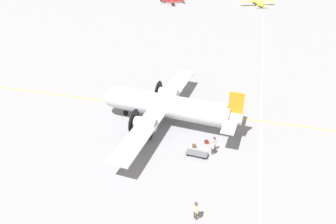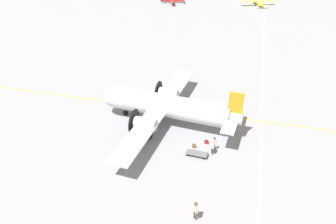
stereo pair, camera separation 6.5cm
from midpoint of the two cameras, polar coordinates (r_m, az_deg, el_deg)
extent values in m
plane|color=gray|center=(41.73, -0.04, -1.99)|extent=(300.00, 300.00, 0.00)
cube|color=gold|center=(44.57, 1.06, 0.36)|extent=(120.00, 0.16, 0.01)
cube|color=silver|center=(40.91, 15.86, -4.10)|extent=(0.16, 120.00, 0.01)
cylinder|color=silver|center=(40.46, -0.05, 0.86)|extent=(15.44, 4.00, 2.61)
cylinder|color=silver|center=(40.11, -0.05, 1.74)|extent=(14.63, 3.15, 1.83)
sphere|color=silver|center=(43.30, -9.61, 2.56)|extent=(2.48, 2.48, 2.48)
cylinder|color=silver|center=(38.87, 10.61, -0.89)|extent=(3.10, 1.70, 1.44)
cube|color=orange|center=(37.89, 11.70, 1.30)|extent=(1.68, 0.29, 3.00)
cube|color=silver|center=(38.76, 11.17, -0.83)|extent=(2.17, 7.59, 0.10)
cube|color=silver|center=(40.97, -1.52, 0.73)|extent=(4.56, 23.53, 0.20)
cylinder|color=silver|center=(37.92, -4.03, -2.05)|extent=(2.73, 1.67, 1.44)
cylinder|color=black|center=(38.44, -6.00, -1.65)|extent=(0.32, 3.01, 3.02)
sphere|color=black|center=(38.49, -6.17, -1.61)|extent=(0.50, 0.50, 0.50)
cylinder|color=silver|center=(44.29, 0.00, 3.26)|extent=(2.73, 1.67, 1.44)
cylinder|color=black|center=(44.74, -1.73, 3.55)|extent=(0.32, 3.01, 3.02)
sphere|color=black|center=(44.78, -1.88, 3.58)|extent=(0.50, 0.50, 0.50)
cylinder|color=#4C4C51|center=(38.42, -3.62, -3.45)|extent=(0.18, 0.18, 0.97)
cylinder|color=black|center=(38.70, -3.59, -4.04)|extent=(1.12, 0.40, 1.10)
cylinder|color=#4C4C51|center=(44.72, 0.32, 2.01)|extent=(0.18, 0.18, 0.97)
cylinder|color=black|center=(44.96, 0.32, 1.47)|extent=(1.12, 0.40, 1.10)
cylinder|color=#4C4C51|center=(43.37, -7.48, 0.34)|extent=(0.14, 0.14, 0.88)
cylinder|color=black|center=(43.60, -7.44, -0.16)|extent=(0.71, 0.24, 0.70)
cylinder|color=#473D2D|center=(29.95, 4.58, -17.29)|extent=(0.13, 0.13, 0.90)
cylinder|color=#473D2D|center=(29.82, 4.89, -17.60)|extent=(0.13, 0.13, 0.90)
cube|color=beige|center=(29.30, 4.80, -16.43)|extent=(0.45, 0.45, 0.67)
sphere|color=tan|center=(28.94, 4.85, -15.78)|extent=(0.30, 0.30, 0.30)
cylinder|color=beige|center=(29.47, 4.48, -16.16)|extent=(0.10, 0.10, 0.64)
cylinder|color=beige|center=(29.19, 5.13, -16.80)|extent=(0.10, 0.10, 0.64)
cube|color=black|center=(29.29, 4.99, -16.24)|extent=(0.05, 0.04, 0.43)
cylinder|color=#473D2D|center=(28.85, 4.86, -15.61)|extent=(0.44, 0.44, 0.07)
cylinder|color=#473D2D|center=(36.69, 7.76, -6.81)|extent=(0.12, 0.12, 0.83)
cylinder|color=#473D2D|center=(36.87, 7.60, -6.59)|extent=(0.12, 0.12, 0.83)
cube|color=white|center=(36.34, 7.76, -5.79)|extent=(0.37, 0.44, 0.62)
sphere|color=tan|center=(36.07, 7.81, -5.22)|extent=(0.28, 0.28, 0.28)
cylinder|color=white|center=(36.18, 7.92, -6.06)|extent=(0.10, 0.10, 0.59)
cylinder|color=white|center=(36.54, 7.60, -5.61)|extent=(0.10, 0.10, 0.59)
cylinder|color=#2D2D33|center=(37.39, 8.09, -6.05)|extent=(0.12, 0.12, 0.81)
cylinder|color=#2D2D33|center=(37.31, 7.76, -6.11)|extent=(0.12, 0.12, 0.81)
cube|color=white|center=(36.93, 8.01, -5.21)|extent=(0.43, 0.35, 0.61)
sphere|color=tan|center=(36.67, 8.06, -4.66)|extent=(0.27, 0.27, 0.27)
cylinder|color=white|center=(37.03, 8.35, -5.18)|extent=(0.09, 0.09, 0.58)
cylinder|color=white|center=(36.86, 7.66, -5.31)|extent=(0.09, 0.09, 0.58)
cylinder|color=#2D2D33|center=(36.61, 8.07, -4.51)|extent=(0.39, 0.39, 0.07)
cube|color=brown|center=(37.58, 4.51, -5.90)|extent=(0.40, 0.19, 0.47)
cube|color=#4A3520|center=(37.42, 4.52, -5.58)|extent=(0.14, 0.13, 0.02)
cube|color=maroon|center=(38.31, 6.67, -5.19)|extent=(0.49, 0.14, 0.49)
cube|color=#551515|center=(38.15, 6.70, -4.86)|extent=(0.17, 0.10, 0.02)
cube|color=#56565B|center=(36.42, 5.00, -7.17)|extent=(2.45, 1.16, 0.04)
cube|color=#56565B|center=(36.10, 6.82, -7.21)|extent=(0.11, 1.00, 0.04)
cylinder|color=#56565B|center=(35.81, 6.65, -7.79)|extent=(0.04, 0.04, 0.22)
cylinder|color=#56565B|center=(36.54, 6.97, -6.91)|extent=(0.04, 0.04, 0.22)
cylinder|color=black|center=(36.38, 3.43, -7.48)|extent=(0.28, 0.08, 0.28)
cylinder|color=black|center=(36.99, 3.76, -6.74)|extent=(0.28, 0.08, 0.28)
cylinder|color=black|center=(36.08, 6.24, -8.01)|extent=(0.28, 0.08, 0.28)
cylinder|color=black|center=(36.70, 6.53, -7.26)|extent=(0.28, 0.08, 0.28)
cylinder|color=yellow|center=(103.60, 15.31, 17.84)|extent=(3.56, 6.74, 0.85)
sphere|color=black|center=(106.86, 14.53, 18.33)|extent=(0.77, 0.77, 0.77)
cube|color=yellow|center=(103.86, 15.25, 18.10)|extent=(10.03, 5.16, 0.08)
cube|color=yellow|center=(100.42, 16.13, 17.73)|extent=(0.30, 0.59, 1.11)
cube|color=yellow|center=(100.54, 16.08, 17.43)|extent=(3.34, 1.85, 0.04)
cylinder|color=black|center=(105.95, 14.73, 17.84)|extent=(0.18, 0.29, 0.28)
cylinder|color=#4C4C51|center=(105.93, 14.74, 17.90)|extent=(0.06, 0.06, 0.21)
cylinder|color=black|center=(103.08, 14.93, 17.46)|extent=(0.18, 0.29, 0.28)
cylinder|color=#4C4C51|center=(103.06, 14.94, 17.52)|extent=(0.06, 0.06, 0.21)
cylinder|color=black|center=(103.70, 15.75, 17.43)|extent=(0.18, 0.29, 0.28)
cylinder|color=#4C4C51|center=(103.68, 15.76, 17.49)|extent=(0.06, 0.06, 0.21)
cylinder|color=#B2231E|center=(103.72, 0.77, 18.86)|extent=(6.37, 2.74, 0.79)
sphere|color=black|center=(103.52, -1.19, 18.83)|extent=(0.71, 0.71, 0.71)
cube|color=#B2231E|center=(103.98, 2.60, 18.93)|extent=(1.45, 3.15, 0.04)
cylinder|color=black|center=(103.70, -0.56, 18.52)|extent=(0.29, 0.16, 0.28)
cylinder|color=#4C4C51|center=(103.68, -0.56, 18.58)|extent=(0.06, 0.06, 0.21)
cylinder|color=black|center=(103.18, 1.01, 18.45)|extent=(0.29, 0.16, 0.28)
cylinder|color=#4C4C51|center=(103.16, 1.01, 18.51)|extent=(0.06, 0.06, 0.21)
cylinder|color=black|center=(104.57, 0.94, 18.62)|extent=(0.29, 0.16, 0.28)
cylinder|color=#4C4C51|center=(104.55, 0.94, 18.68)|extent=(0.06, 0.06, 0.21)
camera|label=1|loc=(0.03, -90.05, -0.03)|focal=35.00mm
camera|label=2|loc=(0.03, 89.95, 0.03)|focal=35.00mm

